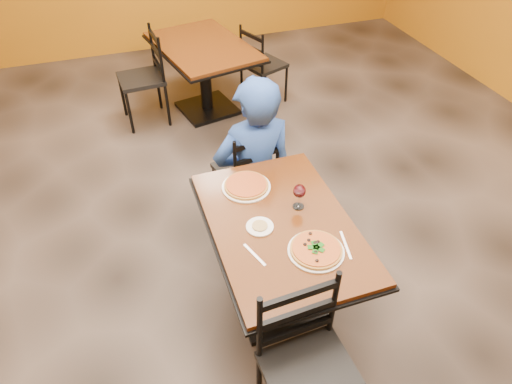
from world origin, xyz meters
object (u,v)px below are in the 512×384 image
object	(u,v)px
chair_main_far	(245,171)
chair_second_right	(264,65)
wine_glass	(299,195)
chair_main_near	(312,378)
table_second	(204,63)
chair_second_left	(141,79)
pizza_main	(316,249)
side_plate	(260,227)
pizza_far	(246,185)
diner	(254,156)
plate_main	(316,251)
table_main	(280,246)
plate_far	(246,187)

from	to	relation	value
chair_main_far	chair_second_right	world-z (taller)	chair_main_far
wine_glass	chair_main_near	bearing A→B (deg)	-107.64
table_second	chair_second_left	world-z (taller)	chair_second_left
pizza_main	side_plate	distance (m)	0.36
table_second	chair_second_right	distance (m)	0.67
pizza_far	wine_glass	size ratio (longest dim) A/B	1.56
diner	plate_main	distance (m)	1.09
chair_main_far	chair_second_right	distance (m)	1.88
chair_second_left	wine_glass	size ratio (longest dim) A/B	5.29
table_main	side_plate	bearing A→B (deg)	176.83
pizza_far	plate_far	bearing A→B (deg)	0.00
table_main	side_plate	size ratio (longest dim) A/B	7.69
plate_far	side_plate	xyz separation A→B (m)	(-0.03, -0.36, 0.00)
table_main	pizza_main	bearing A→B (deg)	-69.53
chair_second_right	pizza_far	size ratio (longest dim) A/B	3.09
wine_glass	chair_main_far	bearing A→B (deg)	95.82
table_main	pizza_far	xyz separation A→B (m)	(-0.09, 0.37, 0.21)
side_plate	chair_main_near	bearing A→B (deg)	-90.51
pizza_main	chair_main_near	bearing A→B (deg)	-113.97
chair_main_near	chair_second_left	size ratio (longest dim) A/B	1.01
side_plate	chair_second_left	bearing A→B (deg)	97.82
chair_main_far	wine_glass	xyz separation A→B (m)	(0.08, -0.82, 0.40)
plate_main	pizza_main	bearing A→B (deg)	0.00
pizza_far	wine_glass	distance (m)	0.37
chair_main_far	chair_second_right	bearing A→B (deg)	-127.08
plate_main	wine_glass	world-z (taller)	wine_glass
plate_far	wine_glass	bearing A→B (deg)	-48.22
chair_second_left	pizza_main	size ratio (longest dim) A/B	3.35
diner	plate_far	xyz separation A→B (m)	(-0.20, -0.45, 0.12)
plate_far	pizza_far	bearing A→B (deg)	0.00
table_main	side_plate	xyz separation A→B (m)	(-0.13, 0.01, 0.20)
table_main	side_plate	distance (m)	0.24
chair_second_right	plate_main	world-z (taller)	chair_second_right
plate_far	pizza_main	bearing A→B (deg)	-73.16
table_second	wine_glass	world-z (taller)	wine_glass
plate_main	pizza_far	xyz separation A→B (m)	(-0.19, 0.64, 0.02)
side_plate	chair_main_far	bearing A→B (deg)	78.06
table_main	chair_second_right	xyz separation A→B (m)	(0.83, 2.64, -0.12)
chair_second_left	plate_far	distance (m)	2.32
plate_main	pizza_far	size ratio (longest dim) A/B	1.11
table_second	chair_main_far	world-z (taller)	chair_main_far
pizza_main	pizza_far	size ratio (longest dim) A/B	1.01
chair_second_right	chair_main_far	bearing A→B (deg)	134.51
table_second	chair_main_far	distance (m)	1.73
pizza_far	side_plate	world-z (taller)	pizza_far
chair_second_right	pizza_far	world-z (taller)	chair_second_right
chair_second_left	plate_main	world-z (taller)	chair_second_left
diner	wine_glass	world-z (taller)	diner
chair_main_far	diner	xyz separation A→B (m)	(0.05, -0.10, 0.20)
side_plate	table_main	bearing A→B (deg)	-3.17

